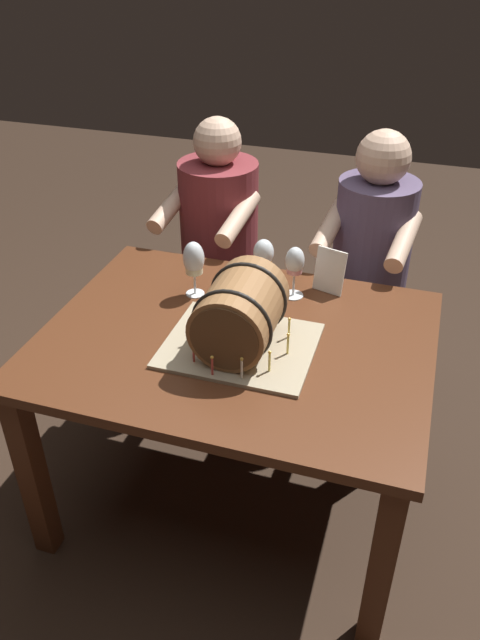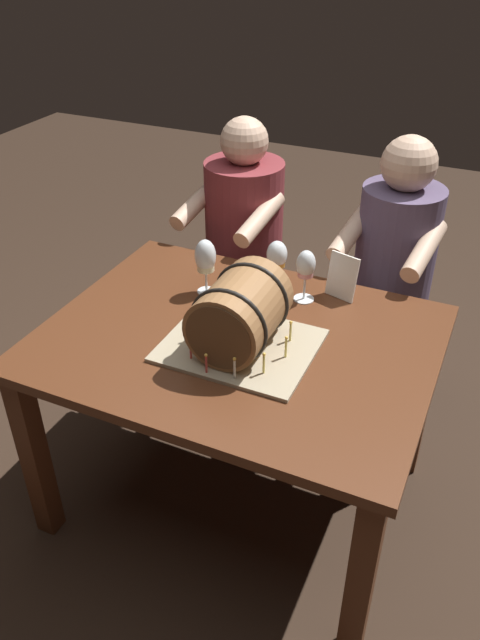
{
  "view_description": "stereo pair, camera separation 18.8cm",
  "coord_description": "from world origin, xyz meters",
  "px_view_note": "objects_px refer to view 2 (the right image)",
  "views": [
    {
      "loc": [
        0.5,
        -1.54,
        1.87
      ],
      "look_at": [
        0.03,
        -0.05,
        0.83
      ],
      "focal_mm": 35.15,
      "sensor_mm": 36.0,
      "label": 1
    },
    {
      "loc": [
        0.68,
        -1.48,
        1.87
      ],
      "look_at": [
        0.03,
        -0.05,
        0.83
      ],
      "focal_mm": 35.15,
      "sensor_mm": 36.0,
      "label": 2
    }
  ],
  "objects_px": {
    "wine_glass_white": "(205,258)",
    "menu_card": "(342,277)",
    "person_seated_left": "(244,262)",
    "dining_table": "(238,364)",
    "barrel_cake": "(240,316)",
    "wine_glass_amber": "(277,256)",
    "person_seated_right": "(389,295)",
    "wine_glass_rose": "(306,267)"
  },
  "relations": [
    {
      "from": "wine_glass_rose",
      "to": "person_seated_left",
      "type": "height_order",
      "value": "person_seated_left"
    },
    {
      "from": "menu_card",
      "to": "person_seated_left",
      "type": "xyz_separation_m",
      "value": [
        -0.55,
        0.4,
        -0.26
      ]
    },
    {
      "from": "dining_table",
      "to": "person_seated_left",
      "type": "bearing_deg",
      "value": 112.93
    },
    {
      "from": "barrel_cake",
      "to": "person_seated_right",
      "type": "relative_size",
      "value": 0.38
    },
    {
      "from": "person_seated_left",
      "to": "barrel_cake",
      "type": "bearing_deg",
      "value": -66.55
    },
    {
      "from": "dining_table",
      "to": "barrel_cake",
      "type": "bearing_deg",
      "value": -58.97
    },
    {
      "from": "dining_table",
      "to": "wine_glass_rose",
      "type": "xyz_separation_m",
      "value": [
        0.11,
        0.3,
        0.24
      ]
    },
    {
      "from": "wine_glass_rose",
      "to": "person_seated_right",
      "type": "xyz_separation_m",
      "value": [
        0.21,
        0.47,
        -0.32
      ]
    },
    {
      "from": "person_seated_left",
      "to": "person_seated_right",
      "type": "relative_size",
      "value": 0.99
    },
    {
      "from": "wine_glass_white",
      "to": "person_seated_right",
      "type": "relative_size",
      "value": 0.17
    },
    {
      "from": "barrel_cake",
      "to": "dining_table",
      "type": "bearing_deg",
      "value": 121.03
    },
    {
      "from": "dining_table",
      "to": "wine_glass_white",
      "type": "bearing_deg",
      "value": 136.51
    },
    {
      "from": "dining_table",
      "to": "wine_glass_amber",
      "type": "relative_size",
      "value": 7.06
    },
    {
      "from": "dining_table",
      "to": "wine_glass_amber",
      "type": "xyz_separation_m",
      "value": [
        -0.01,
        0.35,
        0.23
      ]
    },
    {
      "from": "wine_glass_white",
      "to": "wine_glass_rose",
      "type": "height_order",
      "value": "wine_glass_white"
    },
    {
      "from": "wine_glass_white",
      "to": "wine_glass_amber",
      "type": "bearing_deg",
      "value": 35.08
    },
    {
      "from": "wine_glass_amber",
      "to": "menu_card",
      "type": "relative_size",
      "value": 1.09
    },
    {
      "from": "barrel_cake",
      "to": "wine_glass_white",
      "type": "xyz_separation_m",
      "value": [
        -0.25,
        0.25,
        0.02
      ]
    },
    {
      "from": "barrel_cake",
      "to": "person_seated_right",
      "type": "distance_m",
      "value": 0.92
    },
    {
      "from": "barrel_cake",
      "to": "wine_glass_white",
      "type": "height_order",
      "value": "barrel_cake"
    },
    {
      "from": "wine_glass_white",
      "to": "menu_card",
      "type": "distance_m",
      "value": 0.47
    },
    {
      "from": "dining_table",
      "to": "person_seated_left",
      "type": "xyz_separation_m",
      "value": [
        -0.33,
        0.77,
        -0.07
      ]
    },
    {
      "from": "menu_card",
      "to": "person_seated_right",
      "type": "bearing_deg",
      "value": 92.11
    },
    {
      "from": "wine_glass_amber",
      "to": "person_seated_right",
      "type": "height_order",
      "value": "person_seated_right"
    },
    {
      "from": "wine_glass_amber",
      "to": "person_seated_left",
      "type": "height_order",
      "value": "person_seated_left"
    },
    {
      "from": "barrel_cake",
      "to": "wine_glass_rose",
      "type": "relative_size",
      "value": 2.43
    },
    {
      "from": "person_seated_right",
      "to": "dining_table",
      "type": "bearing_deg",
      "value": -112.88
    },
    {
      "from": "barrel_cake",
      "to": "menu_card",
      "type": "distance_m",
      "value": 0.46
    },
    {
      "from": "wine_glass_rose",
      "to": "person_seated_right",
      "type": "distance_m",
      "value": 0.61
    },
    {
      "from": "barrel_cake",
      "to": "person_seated_left",
      "type": "xyz_separation_m",
      "value": [
        -0.36,
        0.82,
        -0.3
      ]
    },
    {
      "from": "menu_card",
      "to": "person_seated_right",
      "type": "relative_size",
      "value": 0.13
    },
    {
      "from": "menu_card",
      "to": "barrel_cake",
      "type": "bearing_deg",
      "value": -98.98
    },
    {
      "from": "dining_table",
      "to": "person_seated_right",
      "type": "bearing_deg",
      "value": 67.12
    },
    {
      "from": "person_seated_left",
      "to": "wine_glass_white",
      "type": "bearing_deg",
      "value": -78.96
    },
    {
      "from": "barrel_cake",
      "to": "wine_glass_rose",
      "type": "bearing_deg",
      "value": 76.32
    },
    {
      "from": "menu_card",
      "to": "dining_table",
      "type": "bearing_deg",
      "value": -105.38
    },
    {
      "from": "wine_glass_rose",
      "to": "wine_glass_amber",
      "type": "distance_m",
      "value": 0.13
    },
    {
      "from": "wine_glass_rose",
      "to": "person_seated_right",
      "type": "height_order",
      "value": "person_seated_right"
    },
    {
      "from": "dining_table",
      "to": "menu_card",
      "type": "bearing_deg",
      "value": 58.52
    },
    {
      "from": "barrel_cake",
      "to": "wine_glass_rose",
      "type": "distance_m",
      "value": 0.36
    },
    {
      "from": "barrel_cake",
      "to": "person_seated_right",
      "type": "height_order",
      "value": "person_seated_right"
    },
    {
      "from": "dining_table",
      "to": "wine_glass_white",
      "type": "relative_size",
      "value": 6.07
    }
  ]
}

